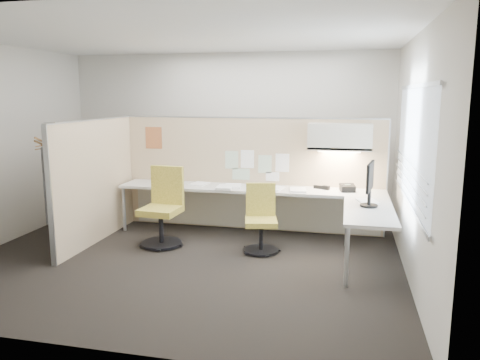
% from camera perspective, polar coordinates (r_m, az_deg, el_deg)
% --- Properties ---
extents(floor, '(5.50, 4.50, 0.01)m').
position_cam_1_polar(floor, '(6.21, -6.79, -9.59)').
color(floor, black).
rests_on(floor, ground).
extents(ceiling, '(5.50, 4.50, 0.01)m').
position_cam_1_polar(ceiling, '(5.89, -7.39, 17.09)').
color(ceiling, white).
rests_on(ceiling, wall_back).
extents(wall_back, '(5.50, 0.02, 2.80)m').
position_cam_1_polar(wall_back, '(8.03, -1.59, 5.30)').
color(wall_back, beige).
rests_on(wall_back, ground).
extents(wall_front, '(5.50, 0.02, 2.80)m').
position_cam_1_polar(wall_front, '(3.87, -18.45, -0.67)').
color(wall_front, beige).
rests_on(wall_front, ground).
extents(wall_right, '(0.02, 4.50, 2.80)m').
position_cam_1_polar(wall_right, '(5.59, 20.53, 2.44)').
color(wall_right, beige).
rests_on(wall_right, ground).
extents(window_pane, '(0.01, 2.80, 1.30)m').
position_cam_1_polar(window_pane, '(5.57, 20.37, 3.98)').
color(window_pane, '#909BA7').
rests_on(window_pane, wall_right).
extents(partition_back, '(4.10, 0.06, 1.75)m').
position_cam_1_polar(partition_back, '(7.34, 1.32, 0.69)').
color(partition_back, tan).
rests_on(partition_back, floor).
extents(partition_left, '(0.06, 2.20, 1.75)m').
position_cam_1_polar(partition_left, '(7.05, -17.12, -0.17)').
color(partition_left, tan).
rests_on(partition_left, floor).
extents(desk, '(4.00, 2.07, 0.73)m').
position_cam_1_polar(desk, '(6.87, 3.63, -2.32)').
color(desk, beige).
rests_on(desk, floor).
extents(overhead_bin, '(0.90, 0.36, 0.38)m').
position_cam_1_polar(overhead_bin, '(6.91, 12.07, 5.17)').
color(overhead_bin, beige).
rests_on(overhead_bin, partition_back).
extents(task_light_strip, '(0.60, 0.06, 0.02)m').
position_cam_1_polar(task_light_strip, '(6.93, 12.00, 3.44)').
color(task_light_strip, '#FFEABF').
rests_on(task_light_strip, overhead_bin).
extents(pinned_papers, '(1.01, 0.00, 0.47)m').
position_cam_1_polar(pinned_papers, '(7.27, 1.89, 1.85)').
color(pinned_papers, '#8CBF8C').
rests_on(pinned_papers, partition_back).
extents(poster, '(0.28, 0.00, 0.35)m').
position_cam_1_polar(poster, '(7.72, -10.48, 5.08)').
color(poster, orange).
rests_on(poster, partition_back).
extents(chair_left, '(0.58, 0.58, 1.09)m').
position_cam_1_polar(chair_left, '(6.71, -9.36, -3.55)').
color(chair_left, black).
rests_on(chair_left, floor).
extents(chair_right, '(0.50, 0.52, 0.90)m').
position_cam_1_polar(chair_right, '(6.37, 2.56, -4.97)').
color(chair_right, black).
rests_on(chair_right, floor).
extents(monitor, '(0.22, 0.52, 0.55)m').
position_cam_1_polar(monitor, '(6.00, 15.56, -0.17)').
color(monitor, black).
rests_on(monitor, desk).
extents(phone, '(0.25, 0.23, 0.12)m').
position_cam_1_polar(phone, '(6.92, 12.92, -0.95)').
color(phone, black).
rests_on(phone, desk).
extents(stapler, '(0.15, 0.08, 0.05)m').
position_cam_1_polar(stapler, '(7.04, 9.52, -0.85)').
color(stapler, black).
rests_on(stapler, desk).
extents(tape_dispenser, '(0.12, 0.10, 0.06)m').
position_cam_1_polar(tape_dispenser, '(6.99, 10.45, -0.93)').
color(tape_dispenser, black).
rests_on(tape_dispenser, desk).
extents(coat_hook, '(0.18, 0.42, 1.26)m').
position_cam_1_polar(coat_hook, '(6.18, -22.64, 3.26)').
color(coat_hook, silver).
rests_on(coat_hook, partition_left).
extents(paper_stack_0, '(0.27, 0.33, 0.03)m').
position_cam_1_polar(paper_stack_0, '(7.43, -9.09, -0.35)').
color(paper_stack_0, white).
rests_on(paper_stack_0, desk).
extents(paper_stack_1, '(0.27, 0.33, 0.02)m').
position_cam_1_polar(paper_stack_1, '(7.31, -4.95, -0.47)').
color(paper_stack_1, white).
rests_on(paper_stack_1, desk).
extents(paper_stack_2, '(0.28, 0.34, 0.04)m').
position_cam_1_polar(paper_stack_2, '(7.04, -0.84, -0.76)').
color(paper_stack_2, white).
rests_on(paper_stack_2, desk).
extents(paper_stack_3, '(0.28, 0.33, 0.01)m').
position_cam_1_polar(paper_stack_3, '(6.96, 4.28, -1.02)').
color(paper_stack_3, white).
rests_on(paper_stack_3, desk).
extents(paper_stack_4, '(0.27, 0.33, 0.02)m').
position_cam_1_polar(paper_stack_4, '(6.86, 7.09, -1.21)').
color(paper_stack_4, white).
rests_on(paper_stack_4, desk).
extents(paper_stack_5, '(0.30, 0.35, 0.02)m').
position_cam_1_polar(paper_stack_5, '(6.32, 15.26, -2.51)').
color(paper_stack_5, white).
rests_on(paper_stack_5, desk).
extents(paper_stack_6, '(0.24, 0.31, 0.04)m').
position_cam_1_polar(paper_stack_6, '(6.96, -1.84, -0.90)').
color(paper_stack_6, white).
rests_on(paper_stack_6, desk).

